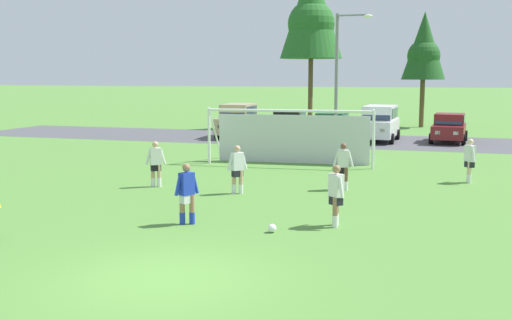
{
  "coord_description": "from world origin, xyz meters",
  "views": [
    {
      "loc": [
        5.14,
        -10.4,
        3.93
      ],
      "look_at": [
        -0.55,
        7.75,
        1.3
      ],
      "focal_mm": 42.61,
      "sensor_mm": 36.0,
      "label": 1
    }
  ],
  "objects": [
    {
      "name": "ground_plane",
      "position": [
        0.0,
        15.0,
        0.0
      ],
      "size": [
        400.0,
        400.0,
        0.0
      ],
      "primitive_type": "plane",
      "color": "#518438"
    },
    {
      "name": "parking_lot_strip",
      "position": [
        0.0,
        26.91,
        0.0
      ],
      "size": [
        52.0,
        8.4,
        0.01
      ],
      "primitive_type": "cube",
      "color": "#4C4C51",
      "rests_on": "ground"
    },
    {
      "name": "soccer_ball",
      "position": [
        1.05,
        4.04,
        0.11
      ],
      "size": [
        0.22,
        0.22,
        0.22
      ],
      "color": "white",
      "rests_on": "ground"
    },
    {
      "name": "soccer_goal",
      "position": [
        -1.48,
        16.13,
        1.29
      ],
      "size": [
        7.53,
        2.45,
        2.57
      ],
      "color": "white",
      "rests_on": "ground"
    },
    {
      "name": "player_striker_near",
      "position": [
        -1.49,
        8.66,
        0.82
      ],
      "size": [
        0.61,
        0.55,
        1.64
      ],
      "color": "tan",
      "rests_on": "ground"
    },
    {
      "name": "player_midfield_center",
      "position": [
        2.47,
        5.18,
        0.82
      ],
      "size": [
        0.55,
        0.61,
        1.64
      ],
      "color": "#936B4C",
      "rests_on": "ground"
    },
    {
      "name": "player_defender_far",
      "position": [
        -4.7,
        9.01,
        0.82
      ],
      "size": [
        0.67,
        0.47,
        1.64
      ],
      "color": "tan",
      "rests_on": "ground"
    },
    {
      "name": "player_winger_left",
      "position": [
        -1.37,
        4.22,
        0.82
      ],
      "size": [
        0.5,
        0.64,
        1.64
      ],
      "color": "#936B4C",
      "rests_on": "ground"
    },
    {
      "name": "player_winger_right",
      "position": [
        6.05,
        13.25,
        0.82
      ],
      "size": [
        0.41,
        0.7,
        1.64
      ],
      "color": "beige",
      "rests_on": "ground"
    },
    {
      "name": "player_trailing_back",
      "position": [
        1.8,
        10.42,
        0.82
      ],
      "size": [
        0.75,
        0.32,
        1.64
      ],
      "color": "brown",
      "rests_on": "ground"
    },
    {
      "name": "parked_car_slot_far_left",
      "position": [
        -7.71,
        26.75,
        1.11
      ],
      "size": [
        2.33,
        4.7,
        2.16
      ],
      "color": "tan",
      "rests_on": "ground"
    },
    {
      "name": "parked_car_slot_left",
      "position": [
        -4.45,
        27.4,
        0.88
      ],
      "size": [
        2.08,
        4.22,
        1.72
      ],
      "color": "black",
      "rests_on": "ground"
    },
    {
      "name": "parked_car_slot_center_left",
      "position": [
        -1.51,
        26.35,
        0.88
      ],
      "size": [
        2.11,
        4.24,
        1.72
      ],
      "color": "#194C2D",
      "rests_on": "ground"
    },
    {
      "name": "parked_car_slot_center",
      "position": [
        1.3,
        27.02,
        1.11
      ],
      "size": [
        2.28,
        4.67,
        2.16
      ],
      "color": "silver",
      "rests_on": "ground"
    },
    {
      "name": "parked_car_slot_center_right",
      "position": [
        5.36,
        27.61,
        0.88
      ],
      "size": [
        2.23,
        4.3,
        1.72
      ],
      "color": "maroon",
      "rests_on": "ground"
    },
    {
      "name": "tree_left_edge",
      "position": [
        -4.93,
        35.83,
        8.75
      ],
      "size": [
        4.77,
        4.77,
        12.71
      ],
      "color": "brown",
      "rests_on": "ground"
    },
    {
      "name": "tree_mid_left",
      "position": [
        3.32,
        38.5,
        6.06
      ],
      "size": [
        3.31,
        3.31,
        8.83
      ],
      "color": "brown",
      "rests_on": "ground"
    },
    {
      "name": "street_lamp",
      "position": [
        -0.39,
        22.35,
        3.75
      ],
      "size": [
        2.0,
        0.32,
        7.23
      ],
      "color": "slate",
      "rests_on": "ground"
    }
  ]
}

